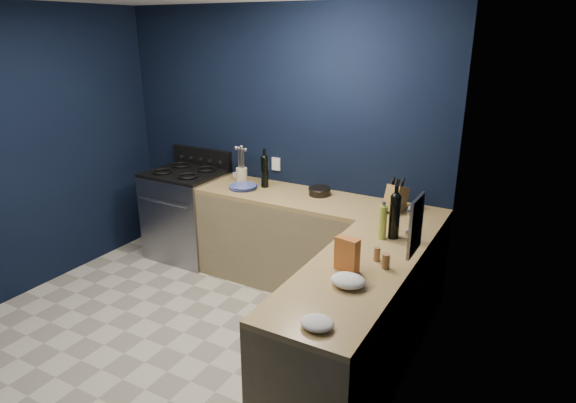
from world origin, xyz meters
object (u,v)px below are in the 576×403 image
Objects in this scene: plate_stack at (243,187)px; gas_range at (188,215)px; knife_block at (396,199)px; crouton_bag at (347,254)px; utensil_crock at (242,175)px.

gas_range is at bearing 176.20° from plate_stack.
knife_block reaches higher than crouton_bag.
gas_range is 4.16× the size of knife_block.
utensil_crock is at bearing 152.03° from crouton_bag.
gas_range is at bearing -167.50° from utensil_crock.
knife_block is (1.48, 0.11, 0.09)m from plate_stack.
plate_stack is at bearing -53.24° from utensil_crock.
knife_block is (1.63, -0.08, 0.04)m from utensil_crock.
crouton_bag is at bearing -75.29° from knife_block.
plate_stack is (0.77, -0.05, 0.46)m from gas_range.
crouton_bag is (2.32, -1.15, 0.55)m from gas_range.
gas_range is 2.32m from knife_block.
crouton_bag is (0.06, -1.21, 0.00)m from knife_block.
gas_range is 2.65m from crouton_bag.
knife_block is at bearing 102.27° from crouton_bag.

